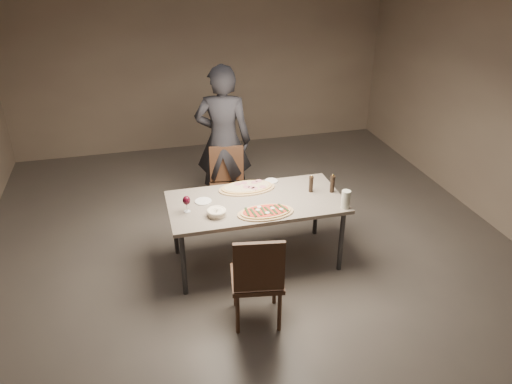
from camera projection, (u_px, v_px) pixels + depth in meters
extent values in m
plane|color=#56504A|center=(256.00, 260.00, 5.48)|extent=(7.00, 7.00, 0.00)
plane|color=gray|center=(201.00, 62.00, 7.84)|extent=(6.00, 0.00, 6.00)
cube|color=gray|center=(256.00, 202.00, 5.14)|extent=(1.80, 0.90, 0.04)
cylinder|color=#333335|center=(184.00, 264.00, 4.82)|extent=(0.05, 0.05, 0.71)
cylinder|color=#333335|center=(341.00, 241.00, 5.18)|extent=(0.05, 0.05, 0.71)
cylinder|color=#333335|center=(175.00, 226.00, 5.45)|extent=(0.05, 0.05, 0.71)
cylinder|color=#333335|center=(316.00, 207.00, 5.82)|extent=(0.05, 0.05, 0.71)
ellipsoid|color=white|center=(258.00, 210.00, 4.89)|extent=(0.05, 0.05, 0.01)
ellipsoid|color=white|center=(281.00, 209.00, 4.90)|extent=(0.05, 0.05, 0.01)
ellipsoid|color=white|center=(273.00, 208.00, 4.92)|extent=(0.05, 0.05, 0.01)
ellipsoid|color=white|center=(267.00, 212.00, 4.84)|extent=(0.05, 0.05, 0.01)
ellipsoid|color=white|center=(259.00, 207.00, 4.94)|extent=(0.05, 0.05, 0.01)
cube|color=#203617|center=(247.00, 212.00, 4.86)|extent=(0.02, 0.16, 0.01)
cube|color=#203617|center=(253.00, 213.00, 4.84)|extent=(0.04, 0.16, 0.01)
cube|color=#203617|center=(258.00, 212.00, 4.86)|extent=(0.05, 0.16, 0.01)
cube|color=#203617|center=(263.00, 210.00, 4.88)|extent=(0.03, 0.16, 0.01)
cube|color=#203617|center=(269.00, 211.00, 4.88)|extent=(0.06, 0.16, 0.01)
cube|color=#203617|center=(274.00, 210.00, 4.89)|extent=(0.04, 0.16, 0.01)
cube|color=#203617|center=(278.00, 209.00, 4.91)|extent=(0.06, 0.16, 0.01)
cube|color=#203617|center=(283.00, 207.00, 4.93)|extent=(0.07, 0.16, 0.01)
cylinder|color=#CC7C86|center=(263.00, 187.00, 5.33)|extent=(0.07, 0.07, 0.00)
cylinder|color=#CC7C86|center=(255.00, 188.00, 5.30)|extent=(0.07, 0.07, 0.00)
cylinder|color=#CC7C86|center=(238.00, 184.00, 5.40)|extent=(0.07, 0.07, 0.00)
cylinder|color=#CC7C86|center=(259.00, 181.00, 5.46)|extent=(0.07, 0.07, 0.00)
cylinder|color=#CC7C86|center=(254.00, 182.00, 5.43)|extent=(0.07, 0.07, 0.00)
cylinder|color=#CC7C86|center=(246.00, 187.00, 5.34)|extent=(0.07, 0.07, 0.00)
cylinder|color=#CC7C86|center=(252.00, 187.00, 5.33)|extent=(0.07, 0.07, 0.00)
cylinder|color=#CC7C86|center=(244.00, 183.00, 5.42)|extent=(0.07, 0.07, 0.00)
cylinder|color=#F6E7C7|center=(217.00, 213.00, 4.85)|extent=(0.16, 0.16, 0.06)
torus|color=#F6E7C7|center=(216.00, 211.00, 4.84)|extent=(0.19, 0.19, 0.03)
cube|color=olive|center=(219.00, 211.00, 4.85)|extent=(0.05, 0.05, 0.04)
cube|color=olive|center=(215.00, 211.00, 4.85)|extent=(0.06, 0.06, 0.04)
cube|color=olive|center=(216.00, 213.00, 4.82)|extent=(0.06, 0.06, 0.04)
cylinder|color=white|center=(271.00, 181.00, 5.52)|extent=(0.14, 0.14, 0.02)
cylinder|color=#A3923C|center=(271.00, 181.00, 5.52)|extent=(0.10, 0.10, 0.00)
cylinder|color=black|center=(311.00, 185.00, 5.28)|extent=(0.04, 0.04, 0.16)
cylinder|color=black|center=(311.00, 178.00, 5.24)|extent=(0.05, 0.05, 0.02)
sphere|color=gold|center=(312.00, 176.00, 5.23)|extent=(0.02, 0.02, 0.02)
cylinder|color=black|center=(332.00, 185.00, 5.27)|extent=(0.05, 0.05, 0.17)
cylinder|color=black|center=(333.00, 177.00, 5.23)|extent=(0.05, 0.05, 0.02)
sphere|color=gold|center=(333.00, 175.00, 5.22)|extent=(0.02, 0.02, 0.02)
cylinder|color=silver|center=(346.00, 199.00, 4.96)|extent=(0.09, 0.09, 0.19)
cylinder|color=silver|center=(187.00, 211.00, 4.93)|extent=(0.07, 0.07, 0.01)
cylinder|color=silver|center=(187.00, 208.00, 4.91)|extent=(0.01, 0.01, 0.08)
ellipsoid|color=#430918|center=(186.00, 200.00, 4.87)|extent=(0.08, 0.08, 0.09)
cylinder|color=white|center=(203.00, 201.00, 5.11)|extent=(0.17, 0.17, 0.01)
cube|color=#40291B|center=(257.00, 279.00, 4.47)|extent=(0.52, 0.52, 0.04)
cylinder|color=#40291B|center=(238.00, 314.00, 4.40)|extent=(0.04, 0.04, 0.43)
cylinder|color=#40291B|center=(280.00, 311.00, 4.43)|extent=(0.04, 0.04, 0.43)
cylinder|color=#40291B|center=(235.00, 287.00, 4.73)|extent=(0.04, 0.04, 0.43)
cylinder|color=#40291B|center=(274.00, 285.00, 4.76)|extent=(0.04, 0.04, 0.43)
cube|color=#40291B|center=(259.00, 267.00, 4.16)|extent=(0.44, 0.11, 0.48)
cube|color=#40291B|center=(228.00, 190.00, 6.05)|extent=(0.49, 0.49, 0.04)
cylinder|color=#40291B|center=(242.00, 199.00, 6.33)|extent=(0.04, 0.04, 0.40)
cylinder|color=#40291B|center=(214.00, 200.00, 6.29)|extent=(0.04, 0.04, 0.40)
cylinder|color=#40291B|center=(244.00, 213.00, 6.01)|extent=(0.04, 0.04, 0.40)
cylinder|color=#40291B|center=(215.00, 214.00, 5.98)|extent=(0.04, 0.04, 0.40)
cube|color=#40291B|center=(226.00, 164.00, 6.10)|extent=(0.42, 0.10, 0.45)
imported|color=black|center=(223.00, 141.00, 6.10)|extent=(0.79, 0.63, 1.88)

